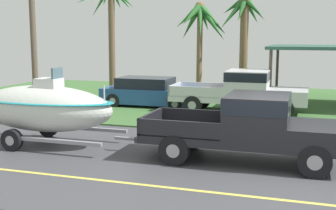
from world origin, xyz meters
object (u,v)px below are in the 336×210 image
(palm_tree_near_left, at_px, (110,7))
(utility_pole, at_px, (32,4))
(pickup_truck_towing, at_px, (256,125))
(boat_on_trailer, at_px, (43,108))
(parked_pickup_background, at_px, (247,90))
(palm_tree_mid, at_px, (201,23))
(parked_sedan_near, at_px, (149,92))
(palm_tree_near_right, at_px, (243,22))

(palm_tree_near_left, distance_m, utility_pole, 5.53)
(pickup_truck_towing, relative_size, boat_on_trailer, 0.94)
(parked_pickup_background, distance_m, utility_pole, 9.55)
(pickup_truck_towing, xyz_separation_m, palm_tree_mid, (-4.22, 11.06, 2.92))
(pickup_truck_towing, distance_m, boat_on_trailer, 6.48)
(palm_tree_near_left, height_order, palm_tree_mid, palm_tree_near_left)
(parked_sedan_near, relative_size, palm_tree_near_left, 0.72)
(pickup_truck_towing, xyz_separation_m, palm_tree_near_left, (-8.64, 9.56, 3.74))
(parked_pickup_background, relative_size, parked_sedan_near, 1.35)
(palm_tree_near_left, xyz_separation_m, utility_pole, (-0.88, -5.46, -0.19))
(palm_tree_near_right, xyz_separation_m, utility_pole, (-7.37, -7.74, 0.57))
(palm_tree_near_left, bearing_deg, parked_sedan_near, -31.91)
(boat_on_trailer, height_order, palm_tree_near_left, palm_tree_near_left)
(pickup_truck_towing, relative_size, palm_tree_near_right, 1.00)
(parked_pickup_background, relative_size, palm_tree_near_left, 0.98)
(parked_sedan_near, xyz_separation_m, utility_pole, (-3.60, -3.77, 3.90))
(parked_pickup_background, distance_m, palm_tree_mid, 5.55)
(utility_pole, bearing_deg, palm_tree_near_left, 80.86)
(boat_on_trailer, relative_size, parked_sedan_near, 1.33)
(parked_sedan_near, xyz_separation_m, palm_tree_mid, (1.70, 3.19, 3.27))
(parked_sedan_near, xyz_separation_m, palm_tree_near_left, (-2.72, 1.69, 4.09))
(pickup_truck_towing, distance_m, palm_tree_mid, 12.19)
(pickup_truck_towing, distance_m, palm_tree_near_right, 12.39)
(palm_tree_near_left, bearing_deg, pickup_truck_towing, -47.91)
(boat_on_trailer, bearing_deg, utility_pole, 126.52)
(parked_sedan_near, xyz_separation_m, palm_tree_near_right, (3.77, 3.97, 3.33))
(palm_tree_mid, bearing_deg, parked_sedan_near, -118.08)
(palm_tree_near_right, distance_m, utility_pole, 10.70)
(boat_on_trailer, bearing_deg, palm_tree_mid, 78.43)
(parked_pickup_background, xyz_separation_m, utility_pole, (-8.25, -3.26, 3.53))
(boat_on_trailer, bearing_deg, parked_pickup_background, 54.67)
(parked_sedan_near, distance_m, utility_pole, 6.51)
(parked_sedan_near, relative_size, palm_tree_mid, 0.88)
(palm_tree_near_right, bearing_deg, pickup_truck_towing, -79.73)
(pickup_truck_towing, distance_m, parked_pickup_background, 7.46)
(palm_tree_mid, relative_size, utility_pole, 0.57)
(parked_sedan_near, height_order, palm_tree_mid, palm_tree_mid)
(palm_tree_mid, bearing_deg, utility_pole, -127.31)
(boat_on_trailer, distance_m, parked_sedan_near, 7.90)
(boat_on_trailer, distance_m, parked_pickup_background, 9.02)
(pickup_truck_towing, distance_m, parked_sedan_near, 9.85)
(parked_sedan_near, relative_size, utility_pole, 0.50)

